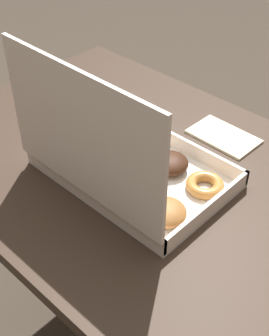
% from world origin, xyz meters
% --- Properties ---
extents(dining_table, '(1.12, 0.70, 0.73)m').
position_xyz_m(dining_table, '(0.00, 0.00, 0.61)').
color(dining_table, '#38281E').
rests_on(dining_table, ground_plane).
extents(donut_box, '(0.39, 0.27, 0.30)m').
position_xyz_m(donut_box, '(0.04, 0.06, 0.78)').
color(donut_box, silver).
rests_on(donut_box, dining_table).
extents(coffee_mug, '(0.08, 0.08, 0.11)m').
position_xyz_m(coffee_mug, '(0.35, -0.02, 0.78)').
color(coffee_mug, '#232328').
rests_on(coffee_mug, dining_table).
extents(paper_napkin, '(0.16, 0.10, 0.01)m').
position_xyz_m(paper_napkin, '(-0.02, -0.21, 0.73)').
color(paper_napkin, beige).
rests_on(paper_napkin, dining_table).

